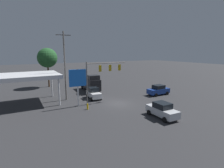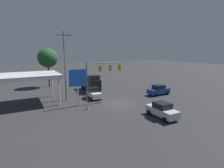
% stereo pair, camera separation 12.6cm
% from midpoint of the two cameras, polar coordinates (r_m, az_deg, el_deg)
% --- Properties ---
extents(ground_plane, '(200.00, 200.00, 0.00)m').
position_cam_midpoint_polar(ground_plane, '(28.28, 2.08, -6.39)').
color(ground_plane, '#2D2D30').
extents(traffic_signal_assembly, '(6.99, 0.43, 6.72)m').
position_cam_midpoint_polar(traffic_signal_assembly, '(28.01, -3.18, 3.88)').
color(traffic_signal_assembly, slate).
rests_on(traffic_signal_assembly, ground).
extents(utility_pole, '(2.40, 0.26, 11.46)m').
position_cam_midpoint_polar(utility_pole, '(30.38, -15.03, 6.04)').
color(utility_pole, slate).
rests_on(utility_pole, ground).
extents(gas_station_canopy, '(9.77, 7.31, 4.79)m').
position_cam_midpoint_polar(gas_station_canopy, '(30.24, -26.19, 2.25)').
color(gas_station_canopy, silver).
rests_on(gas_station_canopy, ground).
extents(price_sign, '(2.59, 0.27, 5.64)m').
position_cam_midpoint_polar(price_sign, '(26.58, -11.07, 1.43)').
color(price_sign, silver).
rests_on(price_sign, ground).
extents(hatchback_crossing, '(2.15, 3.90, 1.97)m').
position_cam_midpoint_polar(hatchback_crossing, '(31.15, -5.87, -3.02)').
color(hatchback_crossing, silver).
rests_on(hatchback_crossing, ground).
extents(delivery_truck, '(2.85, 6.92, 3.58)m').
position_cam_midpoint_polar(delivery_truck, '(37.08, -6.87, 0.36)').
color(delivery_truck, black).
rests_on(delivery_truck, ground).
extents(sedan_waiting, '(4.41, 2.08, 1.93)m').
position_cam_midpoint_polar(sedan_waiting, '(34.64, 15.05, -1.92)').
color(sedan_waiting, navy).
rests_on(sedan_waiting, ground).
extents(sedan_far, '(2.13, 4.43, 1.93)m').
position_cam_midpoint_polar(sedan_far, '(23.26, 16.15, -8.19)').
color(sedan_far, silver).
rests_on(sedan_far, ground).
extents(street_tree, '(4.49, 4.49, 9.02)m').
position_cam_midpoint_polar(street_tree, '(43.20, -20.20, 7.99)').
color(street_tree, '#4C331E').
rests_on(street_tree, ground).
extents(fire_hydrant, '(0.24, 0.24, 0.88)m').
position_cam_midpoint_polar(fire_hydrant, '(25.66, -7.88, -7.27)').
color(fire_hydrant, gold).
rests_on(fire_hydrant, ground).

